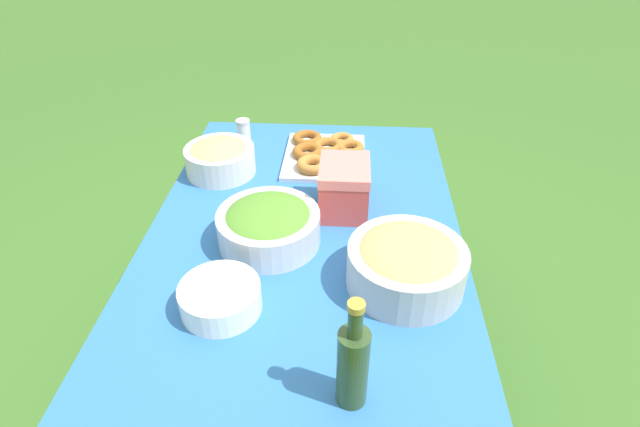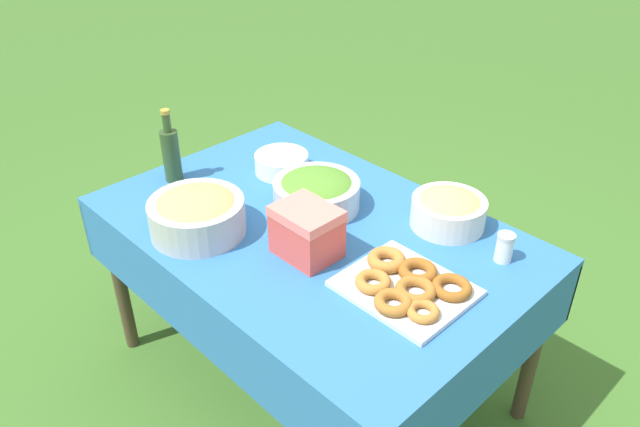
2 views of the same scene
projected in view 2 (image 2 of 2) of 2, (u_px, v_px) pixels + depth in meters
name	position (u px, v px, depth m)	size (l,w,h in m)	color
ground_plane	(313.00, 376.00, 2.42)	(14.00, 14.00, 0.00)	#3D6B28
picnic_table	(312.00, 248.00, 2.09)	(1.41, 0.94, 0.70)	#2D6BB2
salad_bowl	(316.00, 191.00, 2.11)	(0.30, 0.30, 0.12)	silver
pasta_bowl	(449.00, 209.00, 2.01)	(0.24, 0.24, 0.12)	silver
donut_platter	(407.00, 285.00, 1.75)	(0.36, 0.31, 0.05)	silver
plate_stack	(282.00, 163.00, 2.33)	(0.20, 0.20, 0.07)	white
olive_oil_bottle	(171.00, 153.00, 2.24)	(0.06, 0.06, 0.28)	#2D4723
bread_bowl	(197.00, 213.00, 1.97)	(0.31, 0.31, 0.14)	#B2B7BC
cooler_box	(307.00, 232.00, 1.87)	(0.19, 0.15, 0.16)	#E04C42
salt_shaker	(505.00, 247.00, 1.86)	(0.05, 0.05, 0.09)	white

